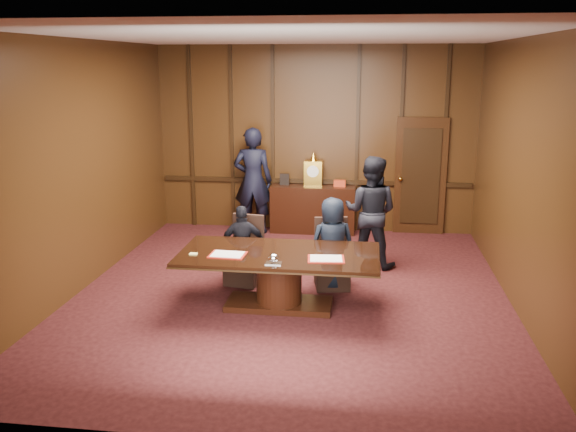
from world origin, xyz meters
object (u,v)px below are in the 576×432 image
object	(u,v)px
conference_table	(279,271)
signatory_left	(243,245)
signatory_right	(332,244)
sideboard	(313,207)
witness_left	(253,181)
witness_right	(371,212)

from	to	relation	value
conference_table	signatory_left	size ratio (longest dim) A/B	2.22
conference_table	signatory_right	size ratio (longest dim) A/B	1.96
sideboard	witness_left	distance (m)	1.25
sideboard	signatory_right	distance (m)	3.02
sideboard	witness_right	distance (m)	2.19
signatory_left	conference_table	bearing A→B (deg)	113.04
conference_table	witness_right	world-z (taller)	witness_right
conference_table	signatory_left	distance (m)	1.03
conference_table	sideboard	bearing A→B (deg)	88.44
sideboard	witness_right	size ratio (longest dim) A/B	0.90
signatory_left	witness_left	world-z (taller)	witness_left
signatory_right	witness_left	size ratio (longest dim) A/B	0.66
sideboard	conference_table	bearing A→B (deg)	-91.56
sideboard	signatory_left	bearing A→B (deg)	-104.27
witness_left	witness_right	distance (m)	2.79
conference_table	signatory_left	bearing A→B (deg)	129.09
conference_table	signatory_left	xyz separation A→B (m)	(-0.65, 0.80, 0.08)
witness_left	witness_right	size ratio (longest dim) A/B	1.14
conference_table	signatory_right	distance (m)	1.04
signatory_right	witness_left	xyz separation A→B (m)	(-1.67, 2.80, 0.34)
conference_table	signatory_left	world-z (taller)	signatory_left
sideboard	witness_left	bearing A→B (deg)	-171.93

